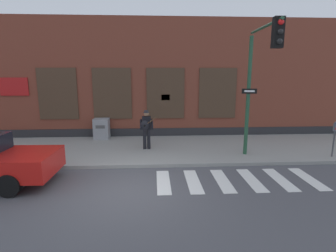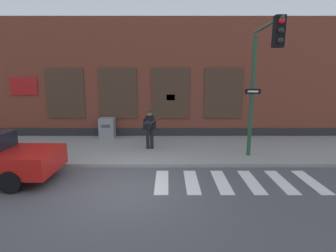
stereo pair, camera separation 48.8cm
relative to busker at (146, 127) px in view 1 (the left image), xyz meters
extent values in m
plane|color=#4C4C51|center=(-0.42, -3.92, -1.11)|extent=(160.00, 160.00, 0.00)
cube|color=gray|center=(-0.42, 0.22, -1.05)|extent=(28.00, 4.57, 0.13)
cube|color=brown|center=(-0.42, 4.51, 2.00)|extent=(28.00, 4.00, 6.23)
cube|color=#28282B|center=(-0.42, 2.49, -0.84)|extent=(28.00, 0.04, 0.55)
cube|color=#473323|center=(-4.55, 2.48, 1.28)|extent=(1.97, 0.06, 2.62)
cube|color=black|center=(-4.55, 2.47, 1.28)|extent=(1.85, 0.03, 2.50)
cube|color=#473323|center=(-1.80, 2.48, 1.28)|extent=(1.97, 0.06, 2.62)
cube|color=black|center=(-1.80, 2.47, 1.28)|extent=(1.85, 0.03, 2.50)
cube|color=#473323|center=(0.96, 2.48, 1.28)|extent=(1.97, 0.06, 2.62)
cube|color=black|center=(0.96, 2.47, 1.28)|extent=(1.85, 0.03, 2.50)
cube|color=#473323|center=(3.71, 2.48, 1.28)|extent=(1.97, 0.06, 2.62)
cube|color=black|center=(3.71, 2.47, 1.28)|extent=(1.85, 0.03, 2.50)
cube|color=red|center=(-6.67, 2.47, 1.66)|extent=(1.40, 0.04, 0.90)
cube|color=yellow|center=(0.96, 2.46, 1.08)|extent=(0.44, 0.02, 0.30)
cube|color=silver|center=(0.62, -3.36, -1.11)|extent=(0.42, 1.90, 0.01)
cube|color=silver|center=(1.57, -3.36, -1.11)|extent=(0.42, 1.90, 0.01)
cube|color=silver|center=(2.53, -3.36, -1.11)|extent=(0.42, 1.90, 0.01)
cube|color=silver|center=(3.48, -3.36, -1.11)|extent=(0.42, 1.90, 0.01)
cube|color=silver|center=(4.44, -3.36, -1.11)|extent=(0.42, 1.90, 0.01)
cube|color=silver|center=(5.40, -3.36, -1.11)|extent=(0.42, 1.90, 0.01)
cube|color=silver|center=(-2.79, -2.70, -0.38)|extent=(0.06, 0.24, 0.12)
cube|color=silver|center=(-2.81, -3.84, -0.38)|extent=(0.06, 0.24, 0.12)
cylinder|color=black|center=(-3.71, -2.38, -0.78)|extent=(0.66, 0.25, 0.66)
cylinder|color=black|center=(-3.74, -4.13, -0.78)|extent=(0.66, 0.25, 0.66)
cylinder|color=black|center=(0.10, 0.04, -0.55)|extent=(0.15, 0.15, 0.87)
cylinder|color=black|center=(-0.08, 0.01, -0.55)|extent=(0.15, 0.15, 0.87)
cube|color=black|center=(0.01, 0.04, 0.18)|extent=(0.39, 0.23, 0.59)
sphere|color=#9E7051|center=(0.01, 0.04, 0.59)|extent=(0.22, 0.22, 0.22)
cylinder|color=#333338|center=(0.01, 0.04, 0.65)|extent=(0.28, 0.27, 0.02)
cylinder|color=#333338|center=(0.01, 0.04, 0.70)|extent=(0.18, 0.18, 0.09)
cylinder|color=black|center=(0.25, -0.05, 0.14)|extent=(0.11, 0.51, 0.39)
cylinder|color=black|center=(-0.23, -0.07, 0.14)|extent=(0.11, 0.51, 0.39)
ellipsoid|color=black|center=(-0.06, -0.15, 0.11)|extent=(0.36, 0.13, 0.44)
cylinder|color=black|center=(-0.06, -0.21, 0.11)|extent=(0.09, 0.01, 0.09)
cylinder|color=brown|center=(0.20, -0.16, 0.29)|extent=(0.47, 0.05, 0.34)
cylinder|color=#234C33|center=(4.10, -0.95, 1.37)|extent=(0.15, 0.15, 4.70)
cylinder|color=#234C33|center=(4.03, -2.31, 3.81)|extent=(0.23, 2.72, 0.09)
cube|color=black|center=(3.98, -3.39, 3.46)|extent=(0.31, 0.26, 0.88)
sphere|color=red|center=(3.97, -3.55, 3.73)|extent=(0.17, 0.17, 0.17)
sphere|color=black|center=(3.97, -3.55, 3.46)|extent=(0.17, 0.17, 0.17)
sphere|color=black|center=(3.97, -3.55, 3.20)|extent=(0.17, 0.17, 0.17)
cube|color=black|center=(4.10, -1.06, 1.62)|extent=(0.60, 0.06, 0.20)
cube|color=white|center=(4.09, -1.08, 1.62)|extent=(0.40, 0.03, 0.07)
cylinder|color=#47474C|center=(7.47, -1.51, -0.46)|extent=(0.06, 0.06, 1.05)
cube|color=#565B66|center=(7.47, -1.51, 0.22)|extent=(0.13, 0.10, 0.30)
sphere|color=#565B66|center=(7.47, -1.51, 0.40)|extent=(0.11, 0.11, 0.11)
cube|color=red|center=(7.47, -1.56, 0.17)|extent=(0.09, 0.01, 0.07)
cube|color=gray|center=(-2.34, 2.06, -0.46)|extent=(0.76, 0.65, 1.04)
cube|color=#4C4C4C|center=(-2.34, 1.72, -0.31)|extent=(0.46, 0.02, 0.16)
camera|label=1|loc=(0.33, -11.22, 2.27)|focal=28.00mm
camera|label=2|loc=(0.81, -11.23, 2.27)|focal=28.00mm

